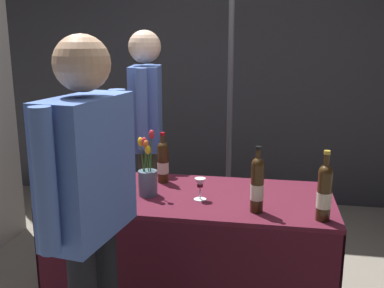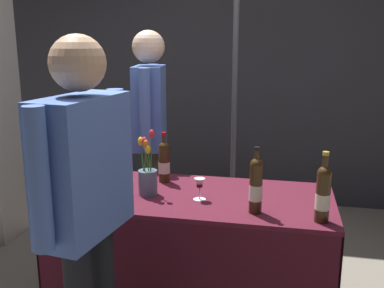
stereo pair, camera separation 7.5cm
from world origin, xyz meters
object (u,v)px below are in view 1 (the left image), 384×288
object	(u,v)px
featured_wine_bottle	(109,161)
taster_foreground_right	(89,193)
display_bottle_0	(257,184)
wine_glass_near_vendor	(200,184)
booth_signpost	(230,79)
tasting_table	(192,233)
vendor_presenter	(146,124)
flower_vase	(148,177)

from	to	relation	value
featured_wine_bottle	taster_foreground_right	distance (m)	0.86
featured_wine_bottle	display_bottle_0	size ratio (longest dim) A/B	0.93
taster_foreground_right	wine_glass_near_vendor	bearing A→B (deg)	-22.48
featured_wine_bottle	display_bottle_0	bearing A→B (deg)	-19.10
display_bottle_0	wine_glass_near_vendor	bearing A→B (deg)	158.30
featured_wine_bottle	booth_signpost	distance (m)	1.30
taster_foreground_right	display_bottle_0	bearing A→B (deg)	-45.58
tasting_table	vendor_presenter	bearing A→B (deg)	122.53
featured_wine_bottle	taster_foreground_right	world-z (taller)	taster_foreground_right
featured_wine_bottle	taster_foreground_right	bearing A→B (deg)	-74.86
booth_signpost	wine_glass_near_vendor	bearing A→B (deg)	-92.07
display_bottle_0	flower_vase	xyz separation A→B (m)	(-0.63, 0.15, -0.04)
taster_foreground_right	booth_signpost	distance (m)	1.95
wine_glass_near_vendor	booth_signpost	xyz separation A→B (m)	(0.04, 1.24, 0.47)
wine_glass_near_vendor	booth_signpost	bearing A→B (deg)	87.93
tasting_table	taster_foreground_right	xyz separation A→B (m)	(-0.32, -0.71, 0.48)
vendor_presenter	booth_signpost	xyz separation A→B (m)	(0.59, 0.41, 0.31)
flower_vase	booth_signpost	world-z (taller)	booth_signpost
tasting_table	display_bottle_0	bearing A→B (deg)	-28.42
display_bottle_0	booth_signpost	distance (m)	1.46
featured_wine_bottle	taster_foreground_right	xyz separation A→B (m)	(0.22, -0.83, 0.10)
display_bottle_0	taster_foreground_right	size ratio (longest dim) A/B	0.21
wine_glass_near_vendor	vendor_presenter	bearing A→B (deg)	123.02
featured_wine_bottle	flower_vase	size ratio (longest dim) A/B	0.86
tasting_table	flower_vase	bearing A→B (deg)	-166.88
taster_foreground_right	vendor_presenter	bearing A→B (deg)	14.59
tasting_table	taster_foreground_right	size ratio (longest dim) A/B	0.96
tasting_table	wine_glass_near_vendor	distance (m)	0.35
display_bottle_0	taster_foreground_right	xyz separation A→B (m)	(-0.70, -0.51, 0.09)
featured_wine_bottle	flower_vase	bearing A→B (deg)	-30.38
tasting_table	display_bottle_0	size ratio (longest dim) A/B	4.59
featured_wine_bottle	booth_signpost	xyz separation A→B (m)	(0.65, 1.05, 0.42)
display_bottle_0	tasting_table	bearing A→B (deg)	151.58
display_bottle_0	wine_glass_near_vendor	distance (m)	0.35
vendor_presenter	taster_foreground_right	distance (m)	1.48
wine_glass_near_vendor	vendor_presenter	distance (m)	1.01
vendor_presenter	taster_foreground_right	bearing A→B (deg)	-3.21
featured_wine_bottle	wine_glass_near_vendor	world-z (taller)	featured_wine_bottle
featured_wine_bottle	wine_glass_near_vendor	bearing A→B (deg)	-17.69
featured_wine_bottle	wine_glass_near_vendor	distance (m)	0.63
tasting_table	vendor_presenter	xyz separation A→B (m)	(-0.48, 0.76, 0.50)
taster_foreground_right	featured_wine_bottle	bearing A→B (deg)	23.30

